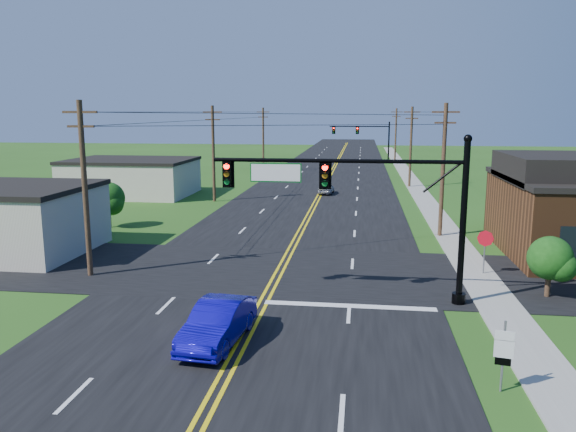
# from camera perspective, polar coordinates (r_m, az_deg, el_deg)

# --- Properties ---
(ground) EXTENTS (260.00, 260.00, 0.00)m
(ground) POSITION_cam_1_polar(r_m,az_deg,el_deg) (19.11, -6.83, -15.65)
(ground) COLOR #234814
(ground) RESTS_ON ground
(road_main) EXTENTS (16.00, 220.00, 0.04)m
(road_main) POSITION_cam_1_polar(r_m,az_deg,el_deg) (67.25, 3.72, 3.34)
(road_main) COLOR black
(road_main) RESTS_ON ground
(road_cross) EXTENTS (70.00, 10.00, 0.04)m
(road_cross) POSITION_cam_1_polar(r_m,az_deg,el_deg) (30.11, -1.18, -5.64)
(road_cross) COLOR black
(road_cross) RESTS_ON ground
(sidewalk) EXTENTS (2.00, 160.00, 0.08)m
(sidewalk) POSITION_cam_1_polar(r_m,az_deg,el_deg) (57.53, 13.53, 1.87)
(sidewalk) COLOR gray
(sidewalk) RESTS_ON ground
(signal_mast_main) EXTENTS (11.30, 0.60, 7.48)m
(signal_mast_main) POSITION_cam_1_polar(r_m,az_deg,el_deg) (24.86, 7.31, 1.98)
(signal_mast_main) COLOR black
(signal_mast_main) RESTS_ON ground
(signal_mast_far) EXTENTS (10.98, 0.60, 7.48)m
(signal_mast_far) POSITION_cam_1_polar(r_m,az_deg,el_deg) (96.66, 7.61, 8.15)
(signal_mast_far) COLOR black
(signal_mast_far) RESTS_ON ground
(cream_bldg_near) EXTENTS (10.20, 8.20, 4.10)m
(cream_bldg_near) POSITION_cam_1_polar(r_m,az_deg,el_deg) (37.86, -27.04, -0.29)
(cream_bldg_near) COLOR beige
(cream_bldg_near) RESTS_ON ground
(cream_bldg_far) EXTENTS (12.20, 9.20, 3.70)m
(cream_bldg_far) POSITION_cam_1_polar(r_m,az_deg,el_deg) (59.75, -15.62, 3.85)
(cream_bldg_far) COLOR beige
(cream_bldg_far) RESTS_ON ground
(utility_pole_left_a) EXTENTS (1.80, 0.28, 9.00)m
(utility_pole_left_a) POSITION_cam_1_polar(r_m,az_deg,el_deg) (30.22, -19.95, 2.89)
(utility_pole_left_a) COLOR #362518
(utility_pole_left_a) RESTS_ON ground
(utility_pole_left_b) EXTENTS (1.80, 0.28, 9.00)m
(utility_pole_left_b) POSITION_cam_1_polar(r_m,az_deg,el_deg) (53.55, -7.59, 6.49)
(utility_pole_left_b) COLOR #362518
(utility_pole_left_b) RESTS_ON ground
(utility_pole_left_c) EXTENTS (1.80, 0.28, 9.00)m
(utility_pole_left_c) POSITION_cam_1_polar(r_m,az_deg,el_deg) (79.89, -2.53, 7.87)
(utility_pole_left_c) COLOR #362518
(utility_pole_left_c) RESTS_ON ground
(utility_pole_right_a) EXTENTS (1.80, 0.28, 9.00)m
(utility_pole_right_a) POSITION_cam_1_polar(r_m,az_deg,el_deg) (39.14, 15.47, 4.75)
(utility_pole_right_a) COLOR #362518
(utility_pole_right_a) RESTS_ON ground
(utility_pole_right_b) EXTENTS (1.80, 0.28, 9.00)m
(utility_pole_right_b) POSITION_cam_1_polar(r_m,az_deg,el_deg) (64.92, 12.37, 7.03)
(utility_pole_right_b) COLOR #362518
(utility_pole_right_b) RESTS_ON ground
(utility_pole_right_c) EXTENTS (1.80, 0.28, 9.00)m
(utility_pole_right_c) POSITION_cam_1_polar(r_m,az_deg,el_deg) (94.81, 10.89, 8.11)
(utility_pole_right_c) COLOR #362518
(utility_pole_right_c) RESTS_ON ground
(tree_right_back) EXTENTS (3.00, 3.00, 4.10)m
(tree_right_back) POSITION_cam_1_polar(r_m,az_deg,el_deg) (44.52, 22.57, 2.22)
(tree_right_back) COLOR #362518
(tree_right_back) RESTS_ON ground
(shrub_corner) EXTENTS (2.00, 2.00, 2.86)m
(shrub_corner) POSITION_cam_1_polar(r_m,az_deg,el_deg) (28.24, 25.08, -3.91)
(shrub_corner) COLOR #362518
(shrub_corner) RESTS_ON ground
(tree_left) EXTENTS (2.40, 2.40, 3.37)m
(tree_left) POSITION_cam_1_polar(r_m,az_deg,el_deg) (43.20, -17.79, 1.71)
(tree_left) COLOR #362518
(tree_left) RESTS_ON ground
(blue_car) EXTENTS (2.10, 4.77, 1.52)m
(blue_car) POSITION_cam_1_polar(r_m,az_deg,el_deg) (21.10, -7.13, -10.79)
(blue_car) COLOR #0F07A4
(blue_car) RESTS_ON ground
(distant_car) EXTENTS (1.67, 3.57, 1.18)m
(distant_car) POSITION_cam_1_polar(r_m,az_deg,el_deg) (58.40, 3.90, 2.81)
(distant_car) COLOR #A8A8AD
(distant_car) RESTS_ON ground
(route_sign) EXTENTS (0.56, 0.14, 2.27)m
(route_sign) POSITION_cam_1_polar(r_m,az_deg,el_deg) (18.54, 21.05, -12.67)
(route_sign) COLOR slate
(route_sign) RESTS_ON ground
(stop_sign) EXTENTS (0.81, 0.33, 2.37)m
(stop_sign) POSITION_cam_1_polar(r_m,az_deg,el_deg) (30.88, 19.39, -2.60)
(stop_sign) COLOR slate
(stop_sign) RESTS_ON ground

